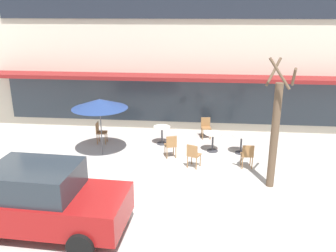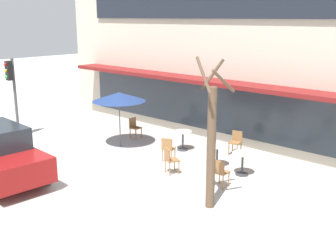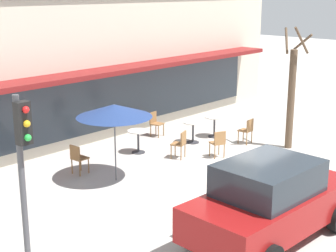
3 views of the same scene
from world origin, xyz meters
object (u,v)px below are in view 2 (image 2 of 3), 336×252
at_px(cafe_chair_3, 170,159).
at_px(cafe_table_near_wall, 243,160).
at_px(cafe_chair_2, 220,171).
at_px(cafe_table_streetside, 183,137).
at_px(cafe_chair_0, 236,141).
at_px(cafe_chair_1, 168,148).
at_px(cafe_table_by_tree, 217,152).
at_px(cafe_chair_4, 134,126).
at_px(patio_umbrella_green_folded, 119,97).
at_px(traffic_light_pole, 12,85).
at_px(street_tree, 211,143).

bearing_deg(cafe_chair_3, cafe_table_near_wall, 40.58).
bearing_deg(cafe_chair_2, cafe_chair_3, -174.52).
bearing_deg(cafe_table_streetside, cafe_chair_0, 28.10).
bearing_deg(cafe_table_streetside, cafe_chair_1, -70.19).
relative_size(cafe_table_by_tree, cafe_chair_3, 0.85).
height_order(cafe_table_by_tree, cafe_chair_4, cafe_chair_4).
height_order(cafe_chair_2, cafe_chair_3, same).
height_order(cafe_table_near_wall, cafe_chair_4, cafe_chair_4).
xyz_separation_m(patio_umbrella_green_folded, traffic_light_pole, (-4.22, -2.23, 0.27)).
bearing_deg(cafe_chair_1, street_tree, -30.11).
bearing_deg(cafe_chair_4, cafe_chair_3, -27.66).
xyz_separation_m(cafe_table_near_wall, cafe_table_streetside, (-3.18, 0.69, 0.00)).
bearing_deg(patio_umbrella_green_folded, cafe_table_by_tree, 9.76).
bearing_deg(cafe_chair_1, cafe_chair_2, -13.43).
distance_m(patio_umbrella_green_folded, cafe_chair_0, 4.84).
xyz_separation_m(cafe_table_streetside, cafe_chair_0, (1.81, 0.97, 0.01)).
relative_size(cafe_table_by_tree, cafe_chair_4, 0.85).
bearing_deg(patio_umbrella_green_folded, cafe_chair_2, -7.63).
relative_size(cafe_chair_2, cafe_chair_4, 1.00).
height_order(cafe_table_by_tree, cafe_chair_0, cafe_chair_0).
distance_m(cafe_chair_0, cafe_chair_3, 3.24).
xyz_separation_m(cafe_table_near_wall, cafe_chair_2, (0.09, -1.37, 0.01)).
bearing_deg(cafe_chair_0, street_tree, -64.55).
height_order(cafe_table_by_tree, cafe_chair_2, cafe_chair_2).
bearing_deg(cafe_chair_0, cafe_table_by_tree, -80.13).
distance_m(cafe_chair_1, cafe_chair_2, 2.84).
xyz_separation_m(cafe_table_near_wall, traffic_light_pole, (-9.58, -2.86, 1.78)).
xyz_separation_m(patio_umbrella_green_folded, cafe_chair_3, (3.55, -0.91, -1.50)).
height_order(cafe_chair_4, street_tree, street_tree).
bearing_deg(cafe_table_near_wall, cafe_chair_2, -86.40).
bearing_deg(cafe_chair_1, patio_umbrella_green_folded, 178.52).
xyz_separation_m(cafe_table_by_tree, cafe_chair_2, (1.18, -1.46, 0.01)).
relative_size(cafe_table_by_tree, street_tree, 0.19).
relative_size(cafe_table_near_wall, cafe_chair_2, 0.85).
distance_m(cafe_table_by_tree, street_tree, 3.53).
height_order(cafe_table_by_tree, patio_umbrella_green_folded, patio_umbrella_green_folded).
height_order(cafe_chair_2, street_tree, street_tree).
distance_m(cafe_chair_2, street_tree, 1.93).
xyz_separation_m(cafe_table_streetside, patio_umbrella_green_folded, (-2.17, -1.33, 1.51)).
distance_m(cafe_table_streetside, cafe_chair_0, 2.06).
distance_m(cafe_chair_1, cafe_chair_3, 1.21).
bearing_deg(cafe_table_streetside, cafe_chair_2, -32.19).
bearing_deg(cafe_chair_1, cafe_table_by_tree, 26.87).
height_order(cafe_chair_2, traffic_light_pole, traffic_light_pole).
height_order(street_tree, traffic_light_pole, street_tree).
distance_m(cafe_chair_0, cafe_chair_4, 4.55).
distance_m(cafe_table_streetside, cafe_chair_2, 3.86).
distance_m(cafe_chair_0, street_tree, 4.96).
height_order(cafe_chair_2, cafe_chair_4, same).
distance_m(cafe_chair_3, street_tree, 3.03).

